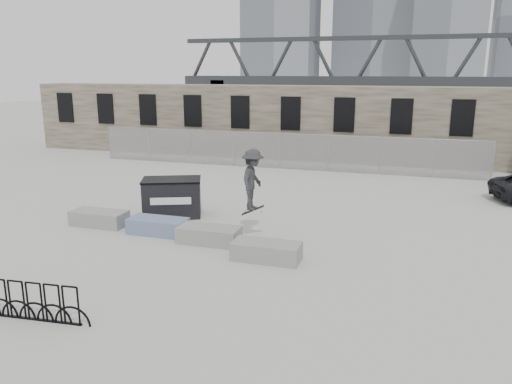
% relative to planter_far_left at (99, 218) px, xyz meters
% --- Properties ---
extents(ground, '(120.00, 120.00, 0.00)m').
position_rel_planter_far_left_xyz_m(ground, '(3.51, -0.29, -0.29)').
color(ground, '#AFAEAA').
rests_on(ground, ground).
extents(stone_wall, '(36.00, 2.58, 4.50)m').
position_rel_planter_far_left_xyz_m(stone_wall, '(3.51, 15.95, 1.97)').
color(stone_wall, brown).
rests_on(stone_wall, ground).
extents(chainlink_fence, '(22.06, 0.06, 2.02)m').
position_rel_planter_far_left_xyz_m(chainlink_fence, '(3.51, 12.21, 0.75)').
color(chainlink_fence, gray).
rests_on(chainlink_fence, ground).
extents(planter_far_left, '(2.00, 0.90, 0.53)m').
position_rel_planter_far_left_xyz_m(planter_far_left, '(0.00, 0.00, 0.00)').
color(planter_far_left, gray).
rests_on(planter_far_left, ground).
extents(planter_center_left, '(2.00, 0.90, 0.53)m').
position_rel_planter_far_left_xyz_m(planter_center_left, '(2.46, -0.21, 0.00)').
color(planter_center_left, '#315194').
rests_on(planter_center_left, ground).
extents(planter_center_right, '(2.00, 0.90, 0.53)m').
position_rel_planter_far_left_xyz_m(planter_center_right, '(4.48, -0.56, 0.00)').
color(planter_center_right, gray).
rests_on(planter_center_right, ground).
extents(planter_offset, '(2.00, 0.90, 0.53)m').
position_rel_planter_far_left_xyz_m(planter_offset, '(6.67, -1.44, 0.00)').
color(planter_offset, gray).
rests_on(planter_offset, ground).
extents(dumpster, '(2.53, 2.07, 1.44)m').
position_rel_planter_far_left_xyz_m(dumpster, '(1.95, 1.90, 0.44)').
color(dumpster, black).
rests_on(dumpster, ground).
extents(bike_rack, '(3.13, 0.31, 0.90)m').
position_rel_planter_far_left_xyz_m(bike_rack, '(2.55, -6.50, 0.15)').
color(bike_rack, black).
rests_on(bike_rack, ground).
extents(truss_bridge, '(70.00, 3.00, 9.80)m').
position_rel_planter_far_left_xyz_m(truss_bridge, '(13.51, 54.71, 3.84)').
color(truss_bridge, '#2D3033').
rests_on(truss_bridge, ground).
extents(skateboarder, '(0.76, 1.30, 2.22)m').
position_rel_planter_far_left_xyz_m(skateboarder, '(5.66, 0.42, 1.67)').
color(skateboarder, '#2D2E30').
rests_on(skateboarder, ground).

